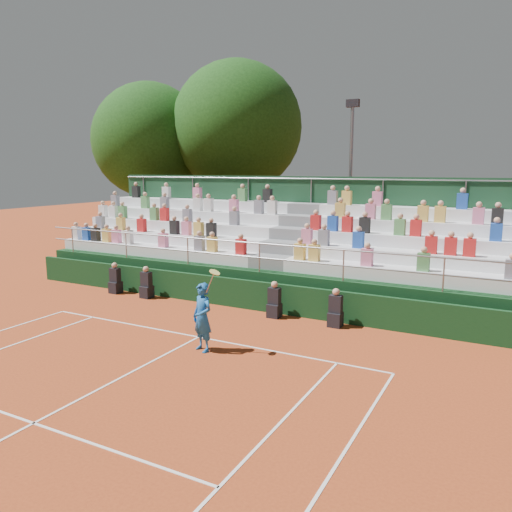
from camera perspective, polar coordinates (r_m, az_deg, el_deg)
The scene contains 8 objects.
ground at distance 14.46m, azimuth -6.57°, elevation -9.21°, with size 90.00×90.00×0.00m, color #A8411C.
courtside_wall at distance 16.93m, azimuth -0.48°, elevation -4.49°, with size 20.00×0.15×1.00m, color black.
line_officials at distance 17.27m, azimuth -5.38°, elevation -4.32°, with size 9.23×0.40×1.19m.
grandstand at distance 19.65m, azimuth 3.98°, elevation -0.75°, with size 20.00×5.20×4.40m.
tennis_player at distance 13.16m, azimuth -6.14°, elevation -6.97°, with size 0.92×0.64×2.22m.
tree_west at distance 30.65m, azimuth -12.04°, elevation 12.74°, with size 6.67×6.67×9.65m.
tree_east at distance 29.07m, azimuth -2.18°, elevation 14.48°, with size 7.34×7.34×10.68m.
floodlight_mast at distance 24.42m, azimuth 10.76°, elevation 9.54°, with size 0.60×0.25×7.88m.
Camera 1 is at (7.77, -11.22, 4.76)m, focal length 35.00 mm.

